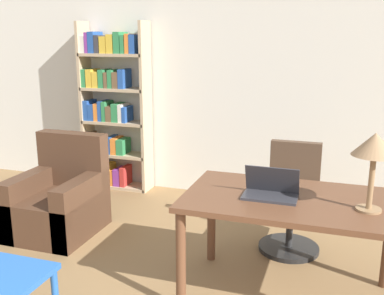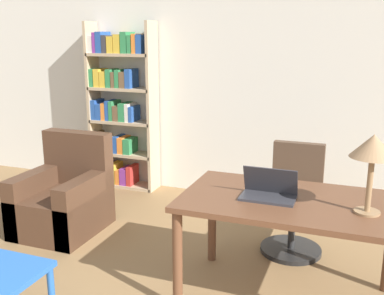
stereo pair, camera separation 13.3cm
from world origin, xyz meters
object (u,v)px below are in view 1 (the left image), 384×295
(office_chair, at_px, (292,203))
(bookshelf, at_px, (111,110))
(desk, at_px, (291,212))
(laptop, at_px, (271,190))
(armchair, at_px, (60,203))
(table_lamp, at_px, (375,148))

(office_chair, height_order, bookshelf, bookshelf)
(desk, xyz_separation_m, laptop, (-0.15, -0.03, 0.15))
(desk, distance_m, armchair, 2.32)
(desk, relative_size, laptop, 3.99)
(laptop, relative_size, office_chair, 0.39)
(office_chair, relative_size, armchair, 1.02)
(armchair, relative_size, bookshelf, 0.46)
(laptop, relative_size, bookshelf, 0.18)
(desk, bearing_deg, table_lamp, -9.16)
(office_chair, bearing_deg, desk, -84.92)
(desk, distance_m, laptop, 0.21)
(table_lamp, distance_m, office_chair, 1.32)
(armchair, bearing_deg, bookshelf, 96.23)
(laptop, height_order, armchair, laptop)
(bookshelf, bearing_deg, office_chair, -23.75)
(desk, xyz_separation_m, bookshelf, (-2.39, 1.85, 0.31))
(office_chair, distance_m, bookshelf, 2.60)
(desk, xyz_separation_m, table_lamp, (0.49, -0.08, 0.52))
(desk, relative_size, bookshelf, 0.73)
(office_chair, bearing_deg, laptop, -94.76)
(desk, xyz_separation_m, office_chair, (-0.07, 0.83, -0.25))
(armchair, distance_m, bookshelf, 1.55)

